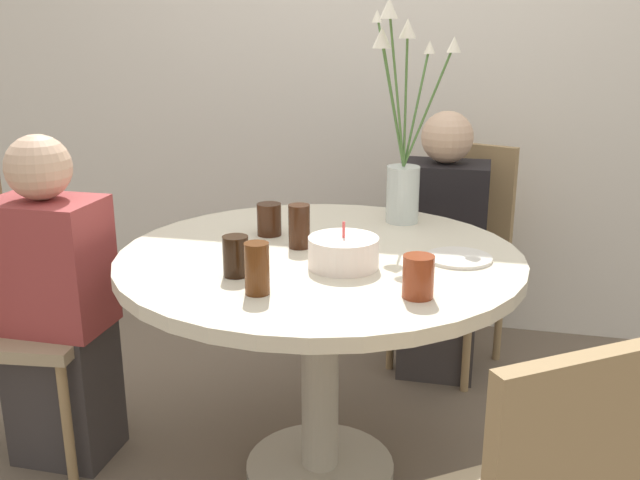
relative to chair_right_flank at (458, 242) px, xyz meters
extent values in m
plane|color=#6B5B4C|center=(-0.37, -0.95, -0.53)|extent=(16.00, 16.00, 0.00)
cube|color=silver|center=(-0.37, 0.40, 0.77)|extent=(8.00, 0.05, 2.60)
cylinder|color=beige|center=(-0.37, -0.95, 0.20)|extent=(1.20, 1.20, 0.04)
cylinder|color=#B7AD99|center=(-0.37, -0.95, -0.16)|extent=(0.12, 0.12, 0.68)
cylinder|color=#B7AD99|center=(-0.37, -0.95, -0.51)|extent=(0.48, 0.48, 0.03)
cube|color=#9E896B|center=(-0.03, -0.07, -0.08)|extent=(0.52, 0.52, 0.04)
cube|color=#997A51|center=(0.04, 0.10, 0.17)|extent=(0.37, 0.17, 0.46)
cylinder|color=#997A51|center=(-0.25, -0.17, -0.31)|extent=(0.03, 0.03, 0.43)
cylinder|color=#997A51|center=(0.07, -0.29, -0.31)|extent=(0.03, 0.03, 0.43)
cylinder|color=#997A51|center=(-0.13, 0.15, -0.31)|extent=(0.03, 0.03, 0.43)
cylinder|color=#997A51|center=(0.19, 0.02, -0.31)|extent=(0.03, 0.03, 0.43)
cube|color=#9E896B|center=(-1.30, -1.05, -0.08)|extent=(0.44, 0.44, 0.04)
cylinder|color=#997A51|center=(-1.11, -1.20, -0.31)|extent=(0.03, 0.03, 0.43)
cylinder|color=#997A51|center=(-1.15, -0.86, -0.31)|extent=(0.03, 0.03, 0.43)
cylinder|color=#997A51|center=(-1.48, -0.90, -0.31)|extent=(0.03, 0.03, 0.43)
cylinder|color=white|center=(-0.27, -1.06, 0.27)|extent=(0.20, 0.20, 0.09)
cylinder|color=#E54C4C|center=(-0.27, -1.06, 0.33)|extent=(0.01, 0.01, 0.04)
cylinder|color=silver|center=(-0.17, -0.54, 0.32)|extent=(0.11, 0.11, 0.19)
cylinder|color=#4C7538|center=(-0.17, -0.57, 0.64)|extent=(0.01, 0.07, 0.45)
cone|color=silver|center=(-0.17, -0.61, 0.86)|extent=(0.05, 0.05, 0.06)
cylinder|color=#4C7538|center=(-0.20, -0.60, 0.67)|extent=(0.05, 0.12, 0.51)
cone|color=silver|center=(-0.22, -0.65, 0.92)|extent=(0.06, 0.06, 0.06)
cylinder|color=#4C7538|center=(-0.10, -0.54, 0.61)|extent=(0.15, 0.01, 0.40)
cone|color=silver|center=(-0.03, -0.54, 0.81)|extent=(0.05, 0.05, 0.05)
cylinder|color=#4C7538|center=(-0.21, -0.58, 0.62)|extent=(0.08, 0.09, 0.42)
cone|color=silver|center=(-0.25, -0.63, 0.83)|extent=(0.06, 0.06, 0.07)
cylinder|color=#4C7538|center=(-0.23, -0.49, 0.66)|extent=(0.13, 0.12, 0.49)
cone|color=silver|center=(-0.29, -0.43, 0.90)|extent=(0.04, 0.04, 0.04)
cylinder|color=#4C7538|center=(-0.14, -0.48, 0.61)|extent=(0.07, 0.13, 0.39)
cone|color=silver|center=(-0.11, -0.42, 0.80)|extent=(0.04, 0.04, 0.04)
cylinder|color=silver|center=(0.04, -0.91, 0.23)|extent=(0.19, 0.19, 0.01)
cylinder|color=black|center=(-0.54, -1.19, 0.28)|extent=(0.07, 0.07, 0.11)
cylinder|color=#33190C|center=(-0.57, -0.80, 0.27)|extent=(0.08, 0.08, 0.10)
cylinder|color=#33190C|center=(-0.44, -0.91, 0.29)|extent=(0.07, 0.07, 0.13)
cylinder|color=#51280F|center=(-0.44, -1.31, 0.29)|extent=(0.06, 0.06, 0.13)
cylinder|color=maroon|center=(-0.05, -1.24, 0.28)|extent=(0.08, 0.08, 0.11)
cube|color=#383333|center=(-0.06, -0.15, -0.29)|extent=(0.31, 0.24, 0.47)
cube|color=black|center=(-0.06, -0.15, 0.15)|extent=(0.34, 0.24, 0.42)
sphere|color=#D1A889|center=(-0.06, -0.15, 0.46)|extent=(0.20, 0.20, 0.20)
cube|color=#383333|center=(-1.22, -1.04, -0.29)|extent=(0.31, 0.24, 0.47)
cube|color=#993838|center=(-1.22, -1.04, 0.15)|extent=(0.34, 0.24, 0.42)
sphere|color=#D1A889|center=(-1.22, -1.04, 0.46)|extent=(0.20, 0.20, 0.20)
camera|label=1|loc=(0.10, -2.90, 0.87)|focal=40.00mm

